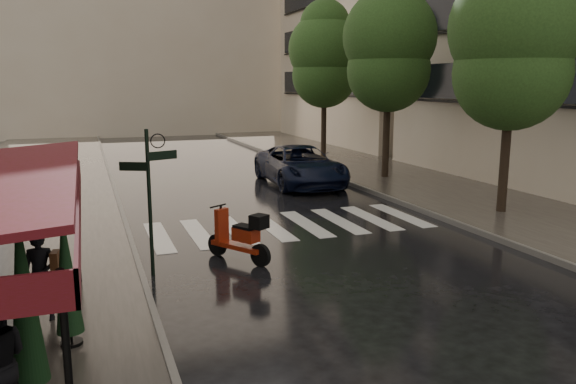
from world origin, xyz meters
TOP-DOWN VIEW (x-y plane):
  - ground at (0.00, 0.00)m, footprint 120.00×120.00m
  - sidewalk_near at (-4.50, 12.00)m, footprint 6.00×60.00m
  - sidewalk_far at (10.25, 12.00)m, footprint 5.50×60.00m
  - curb_near at (-1.45, 12.00)m, footprint 0.12×60.00m
  - curb_far at (7.45, 12.00)m, footprint 0.12×60.00m
  - crosswalk at (2.98, 6.00)m, footprint 7.85×3.20m
  - signpost at (-1.19, 3.00)m, footprint 1.17×0.29m
  - haussmann_far at (16.50, 26.00)m, footprint 8.00×16.00m
  - backdrop_building at (3.00, 38.00)m, footprint 22.00×6.00m
  - tree_near at (9.60, 5.00)m, footprint 3.80×3.80m
  - tree_mid at (9.50, 12.00)m, footprint 3.80×3.80m
  - tree_far at (9.70, 19.00)m, footprint 3.80×3.80m
  - pedestrian_with_umbrella at (-3.21, 1.05)m, footprint 1.04×1.05m
  - scooter at (0.80, 3.27)m, footprint 1.12×1.64m
  - parked_car at (5.65, 12.05)m, footprint 2.80×5.68m
  - parasol_front at (-3.20, -1.50)m, footprint 0.45×0.45m
  - parasol_back at (-2.77, -0.11)m, footprint 0.40×0.40m

SIDE VIEW (x-z plane):
  - ground at x=0.00m, z-range 0.00..0.00m
  - crosswalk at x=2.98m, z-range 0.00..0.01m
  - sidewalk_near at x=-4.50m, z-range 0.00..0.12m
  - sidewalk_far at x=10.25m, z-range 0.00..0.12m
  - curb_near at x=-1.45m, z-range -0.01..0.15m
  - curb_far at x=7.45m, z-range -0.01..0.15m
  - scooter at x=0.80m, z-range -0.04..1.18m
  - parked_car at x=5.65m, z-range 0.00..1.55m
  - parasol_back at x=-2.77m, z-range 0.20..2.35m
  - parasol_front at x=-3.20m, z-range 0.21..2.73m
  - pedestrian_with_umbrella at x=-3.21m, z-range 0.52..2.89m
  - signpost at x=-1.19m, z-range 0.28..3.38m
  - tree_near at x=9.60m, z-range 1.33..9.31m
  - tree_far at x=9.70m, z-range 1.37..9.54m
  - tree_mid at x=9.50m, z-range 1.42..9.76m
  - haussmann_far at x=16.50m, z-range 0.00..18.50m
  - backdrop_building at x=3.00m, z-range 0.00..20.00m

